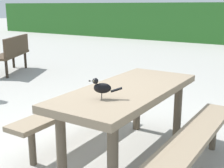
% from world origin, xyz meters
% --- Properties ---
extents(ground_plane, '(60.00, 60.00, 0.00)m').
position_xyz_m(ground_plane, '(0.00, 0.00, 0.00)').
color(ground_plane, '#A3A099').
extents(picnic_table_foreground, '(1.69, 1.81, 0.74)m').
position_xyz_m(picnic_table_foreground, '(0.35, 0.07, 0.56)').
color(picnic_table_foreground, '#84725B').
rests_on(picnic_table_foreground, ground).
extents(bird_grackle, '(0.26, 0.18, 0.18)m').
position_xyz_m(bird_grackle, '(0.35, -0.38, 0.84)').
color(bird_grackle, black).
rests_on(bird_grackle, picnic_table_foreground).
extents(park_bench_side, '(1.04, 1.44, 0.84)m').
position_xyz_m(park_bench_side, '(-3.94, 2.20, 0.49)').
color(park_bench_side, '#473828').
rests_on(park_bench_side, ground).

